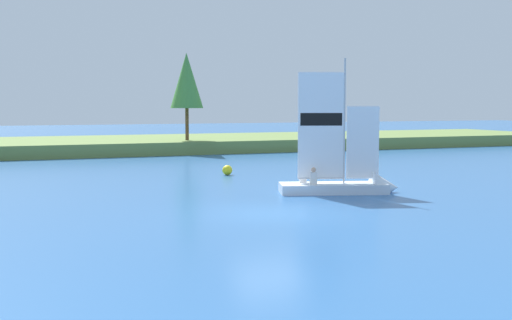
# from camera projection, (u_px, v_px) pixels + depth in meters

# --- Properties ---
(ground_plane) EXTENTS (200.00, 200.00, 0.00)m
(ground_plane) POSITION_uv_depth(u_px,v_px,m) (269.00, 214.00, 21.82)
(ground_plane) COLOR #2D609E
(shore_bank) EXTENTS (80.00, 13.17, 0.96)m
(shore_bank) POSITION_uv_depth(u_px,v_px,m) (116.00, 145.00, 51.26)
(shore_bank) COLOR olive
(shore_bank) RESTS_ON ground
(shoreline_tree_midright) EXTENTS (2.51, 2.51, 6.67)m
(shoreline_tree_midright) POSITION_uv_depth(u_px,v_px,m) (187.00, 81.00, 48.85)
(shoreline_tree_midright) COLOR brown
(shoreline_tree_midright) RESTS_ON shore_bank
(sailboat) EXTENTS (5.23, 2.92, 6.11)m
(sailboat) POSITION_uv_depth(u_px,v_px,m) (354.00, 183.00, 26.95)
(sailboat) COLOR silver
(sailboat) RESTS_ON ground
(channel_buoy) EXTENTS (0.53, 0.53, 0.53)m
(channel_buoy) POSITION_uv_depth(u_px,v_px,m) (227.00, 170.00, 33.66)
(channel_buoy) COLOR yellow
(channel_buoy) RESTS_ON ground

